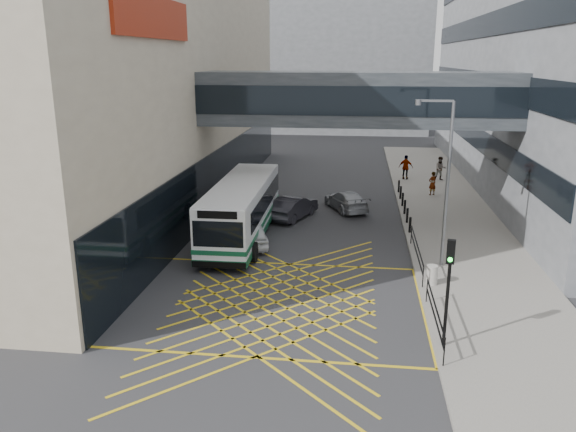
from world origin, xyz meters
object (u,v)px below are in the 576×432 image
at_px(litter_bin, 432,275).
at_px(car_white, 250,233).
at_px(traffic_light, 449,278).
at_px(pedestrian_c, 406,167).
at_px(car_dark, 293,207).
at_px(street_lamp, 444,174).
at_px(bus, 242,208).
at_px(pedestrian_b, 441,169).
at_px(pedestrian_a, 432,183).
at_px(car_silver, 346,200).

bearing_deg(litter_bin, car_white, 152.46).
xyz_separation_m(car_white, traffic_light, (8.76, -10.34, 2.01)).
distance_m(litter_bin, pedestrian_c, 22.32).
height_order(car_dark, pedestrian_c, pedestrian_c).
bearing_deg(traffic_light, street_lamp, 95.21).
bearing_deg(bus, pedestrian_c, 57.40).
distance_m(litter_bin, pedestrian_b, 22.51).
height_order(car_white, street_lamp, street_lamp).
height_order(traffic_light, pedestrian_a, traffic_light).
xyz_separation_m(traffic_light, pedestrian_a, (2.26, 22.60, -1.69)).
height_order(traffic_light, litter_bin, traffic_light).
relative_size(street_lamp, litter_bin, 9.14).
distance_m(street_lamp, litter_bin, 4.77).
bearing_deg(pedestrian_c, pedestrian_b, -164.74).
xyz_separation_m(car_silver, litter_bin, (4.09, -12.61, -0.10)).
bearing_deg(street_lamp, pedestrian_c, 91.65).
bearing_deg(bus, car_silver, 49.18).
relative_size(bus, car_silver, 2.60).
distance_m(traffic_light, pedestrian_b, 28.17).
height_order(car_white, pedestrian_b, pedestrian_b).
xyz_separation_m(car_silver, traffic_light, (3.83, -18.25, 2.02)).
distance_m(car_silver, traffic_light, 18.75).
relative_size(car_dark, pedestrian_c, 2.33).
relative_size(car_dark, traffic_light, 1.17).
bearing_deg(street_lamp, pedestrian_b, 83.71).
bearing_deg(pedestrian_c, car_dark, 73.00).
distance_m(bus, pedestrian_c, 19.27).
distance_m(car_white, car_silver, 9.32).
bearing_deg(car_dark, pedestrian_a, -123.88).
height_order(bus, car_silver, bus).
relative_size(car_silver, traffic_light, 1.12).
bearing_deg(car_white, traffic_light, 112.55).
xyz_separation_m(street_lamp, pedestrian_c, (-0.07, 19.81, -3.46)).
xyz_separation_m(car_white, pedestrian_a, (11.02, 12.27, 0.31)).
height_order(car_silver, litter_bin, car_silver).
height_order(car_dark, pedestrian_b, pedestrian_b).
bearing_deg(pedestrian_b, car_white, -128.88).
relative_size(bus, street_lamp, 1.46).
relative_size(bus, traffic_light, 2.92).
relative_size(car_white, street_lamp, 0.56).
xyz_separation_m(bus, litter_bin, (9.71, -5.97, -1.12)).
relative_size(car_white, pedestrian_b, 2.31).
bearing_deg(car_dark, pedestrian_c, -102.78).
bearing_deg(pedestrian_b, bus, -132.43).
bearing_deg(traffic_light, bus, 140.20).
bearing_deg(pedestrian_a, pedestrian_b, -137.18).
relative_size(car_white, litter_bin, 5.15).
bearing_deg(traffic_light, car_silver, 112.90).
bearing_deg(bus, litter_bin, -32.18).
xyz_separation_m(car_silver, pedestrian_a, (6.09, 4.36, 0.33)).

